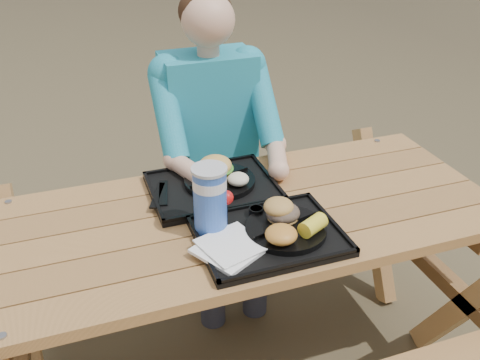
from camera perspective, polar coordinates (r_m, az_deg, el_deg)
name	(u,v)px	position (r m, az deg, el deg)	size (l,w,h in m)	color
picnic_table	(240,296)	(2.06, 0.00, -12.28)	(1.80, 1.49, 0.75)	#999999
tray_near	(269,237)	(1.70, 3.10, -6.06)	(0.45, 0.35, 0.02)	black
tray_far	(213,188)	(1.95, -2.92, -0.90)	(0.45, 0.35, 0.02)	black
plate_near	(286,229)	(1.71, 4.90, -5.24)	(0.26, 0.26, 0.02)	black
plate_far	(220,181)	(1.96, -2.18, -0.11)	(0.26, 0.26, 0.02)	black
napkin_stack	(229,248)	(1.62, -1.16, -7.30)	(0.18, 0.18, 0.02)	white
soda_cup	(210,201)	(1.66, -3.20, -2.20)	(0.10, 0.10, 0.21)	#1847B4
condiment_bbq	(256,212)	(1.78, 1.74, -3.40)	(0.05, 0.05, 0.03)	black
condiment_mustard	(270,208)	(1.80, 3.22, -3.01)	(0.05, 0.05, 0.03)	gold
sandwich	(283,204)	(1.71, 4.64, -2.61)	(0.10, 0.10, 0.11)	#C18D44
mac_cheese	(281,234)	(1.62, 4.42, -5.80)	(0.10, 0.10, 0.05)	gold
corn_cob	(313,225)	(1.67, 7.79, -4.80)	(0.09, 0.09, 0.05)	yellow
cutlery_far	(163,193)	(1.92, -8.18, -1.36)	(0.03, 0.17, 0.01)	black
burger	(215,161)	(1.96, -2.66, 1.99)	(0.12, 0.12, 0.11)	#E5AC50
baked_beans	(209,185)	(1.88, -3.33, -0.49)	(0.08, 0.08, 0.04)	#47160E
potato_salad	(238,179)	(1.91, -0.20, 0.09)	(0.08, 0.08, 0.04)	#ECE7C8
diner	(212,163)	(2.38, -3.04, 1.82)	(0.48, 0.84, 1.28)	#19B4A1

